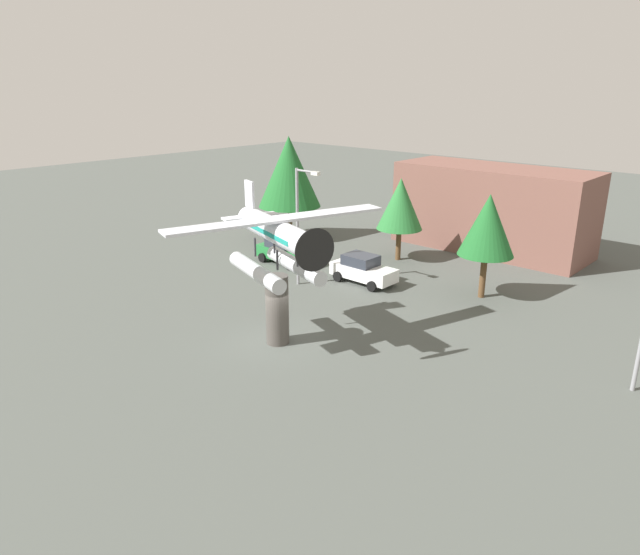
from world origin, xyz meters
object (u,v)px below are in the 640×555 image
tree_east (400,204)px  streetlight_primary (300,218)px  floatplane_monument (277,241)px  tree_center_back (488,225)px  car_near_green (284,251)px  display_pedestal (277,310)px  tree_west (289,172)px  car_mid_white (363,269)px  storefront_building (492,209)px

tree_east → streetlight_primary: bearing=-99.0°
floatplane_monument → tree_center_back: 13.02m
floatplane_monument → car_near_green: (-9.11, 9.21, -4.19)m
display_pedestal → tree_west: (-13.53, 14.23, 3.58)m
car_mid_white → storefront_building: bearing=79.9°
car_near_green → tree_west: bearing=132.0°
display_pedestal → storefront_building: size_ratio=0.24×
tree_west → tree_center_back: bearing=-6.2°
streetlight_primary → tree_east: 8.57m
display_pedestal → storefront_building: 22.04m
display_pedestal → tree_east: (-3.66, 15.14, 2.27)m
display_pedestal → tree_center_back: 13.25m
car_mid_white → storefront_building: size_ratio=0.30×
display_pedestal → floatplane_monument: floatplane_monument is taller
tree_east → tree_center_back: (7.93, -2.86, 0.32)m
car_near_green → tree_west: tree_west is taller
streetlight_primary → tree_west: (-8.54, 7.55, 1.09)m
floatplane_monument → tree_east: bearing=121.6°
car_near_green → car_mid_white: 6.57m
car_mid_white → tree_east: (-1.23, 5.54, 3.09)m
floatplane_monument → tree_east: 15.68m
car_near_green → storefront_building: (8.76, 12.83, 2.18)m
car_mid_white → tree_center_back: tree_center_back is taller
car_near_green → tree_east: tree_east is taller
storefront_building → tree_east: size_ratio=2.44×
display_pedestal → storefront_building: bearing=90.6°
car_near_green → streetlight_primary: size_ratio=0.59×
car_near_green → tree_center_back: (13.26, 3.11, 3.41)m
storefront_building → tree_center_back: (4.49, -9.72, 1.23)m
tree_center_back → storefront_building: bearing=114.8°
tree_center_back → display_pedestal: bearing=-109.2°
storefront_building → tree_west: size_ratio=1.75×
floatplane_monument → streetlight_primary: size_ratio=1.43×
display_pedestal → storefront_building: (-0.22, 22.00, 1.36)m
display_pedestal → car_near_green: display_pedestal is taller
tree_west → tree_east: tree_west is taller
floatplane_monument → tree_center_back: floatplane_monument is taller
floatplane_monument → tree_center_back: size_ratio=1.69×
streetlight_primary → tree_east: size_ratio=1.24×
car_mid_white → tree_east: tree_east is taller
floatplane_monument → display_pedestal: bearing=-180.0°
floatplane_monument → car_mid_white: size_ratio=2.44×
car_mid_white → streetlight_primary: 5.11m
car_near_green → tree_west: size_ratio=0.52×
display_pedestal → car_mid_white: size_ratio=0.81×
car_mid_white → tree_east: bearing=102.5°
streetlight_primary → tree_east: streetlight_primary is taller
storefront_building → tree_west: bearing=-149.7°
car_near_green → car_mid_white: same height
display_pedestal → tree_west: size_ratio=0.42×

